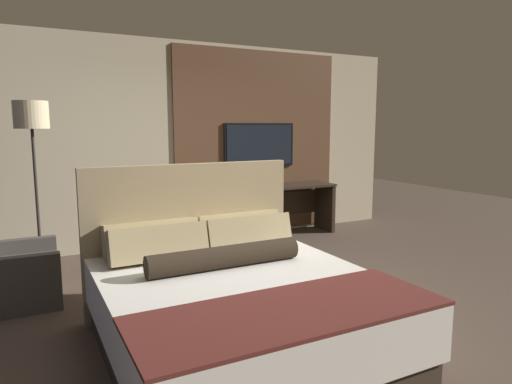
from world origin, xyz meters
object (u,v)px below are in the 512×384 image
object	(u,v)px
desk	(266,201)
armchair_by_window	(12,277)
tv	(260,145)
bed	(234,303)
book	(224,189)
vase_tall	(268,178)
desk_chair	(259,212)
floor_lamp	(32,130)

from	to	relation	value
desk	armchair_by_window	world-z (taller)	desk
desk	armchair_by_window	xyz separation A→B (m)	(-3.36, -1.20, -0.28)
tv	bed	bearing A→B (deg)	-120.75
desk	book	size ratio (longest dim) A/B	8.91
vase_tall	armchair_by_window	bearing A→B (deg)	-161.08
armchair_by_window	vase_tall	xyz separation A→B (m)	(3.35, 1.15, 0.63)
bed	vase_tall	bearing A→B (deg)	57.08
desk	armchair_by_window	distance (m)	3.58
tv	book	size ratio (longest dim) A/B	4.83
vase_tall	desk	bearing A→B (deg)	82.18
desk_chair	tv	bearing A→B (deg)	67.52
book	desk_chair	bearing A→B (deg)	-58.53
desk_chair	floor_lamp	distance (m)	2.89
floor_lamp	vase_tall	bearing A→B (deg)	10.69
desk	floor_lamp	distance (m)	3.33
desk_chair	vase_tall	size ratio (longest dim) A/B	3.61
tv	desk_chair	size ratio (longest dim) A/B	1.34
book	armchair_by_window	bearing A→B (deg)	-156.75
desk	vase_tall	world-z (taller)	vase_tall
desk_chair	vase_tall	world-z (taller)	vase_tall
desk	vase_tall	bearing A→B (deg)	-97.82
floor_lamp	book	xyz separation A→B (m)	(2.37, 0.57, -0.82)
bed	armchair_by_window	bearing A→B (deg)	129.95
tv	vase_tall	xyz separation A→B (m)	(-0.01, -0.27, -0.48)
desk_chair	vase_tall	xyz separation A→B (m)	(0.40, 0.51, 0.38)
armchair_by_window	book	world-z (taller)	book
tv	armchair_by_window	xyz separation A→B (m)	(-3.36, -1.42, -1.11)
desk	book	bearing A→B (deg)	-174.48
desk_chair	bed	bearing A→B (deg)	-116.14
bed	desk	size ratio (longest dim) A/B	0.99
tv	floor_lamp	distance (m)	3.21
bed	desk	xyz separation A→B (m)	(1.89, 2.96, 0.17)
desk	book	world-z (taller)	book
bed	book	xyz separation A→B (m)	(1.17, 2.89, 0.42)
bed	armchair_by_window	xyz separation A→B (m)	(-1.47, 1.75, -0.10)
desk	floor_lamp	bearing A→B (deg)	-168.33
desk_chair	armchair_by_window	xyz separation A→B (m)	(-2.94, -0.64, -0.25)
floor_lamp	bed	bearing A→B (deg)	-62.62
tv	book	distance (m)	0.96
tv	floor_lamp	world-z (taller)	floor_lamp
floor_lamp	desk	bearing A→B (deg)	11.67
vase_tall	book	world-z (taller)	vase_tall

